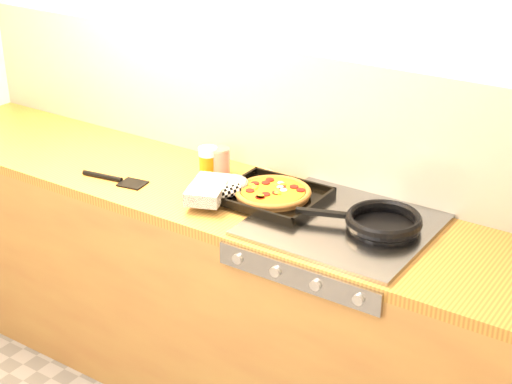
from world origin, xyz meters
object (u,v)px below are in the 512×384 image
Objects in this scene: pizza_on_tray at (256,192)px; frying_pan at (382,222)px; tomato_can at (219,162)px; juice_glass at (208,162)px.

frying_pan is (0.49, 0.04, -0.00)m from pizza_on_tray.
tomato_can is (-0.75, 0.08, 0.02)m from frying_pan.
juice_glass reaches higher than pizza_on_tray.
tomato_can reaches higher than pizza_on_tray.
juice_glass reaches higher than frying_pan.
juice_glass is at bearing -135.50° from tomato_can.
frying_pan is at bearing -3.70° from juice_glass.
pizza_on_tray reaches higher than frying_pan.
tomato_can is 0.05m from juice_glass.
juice_glass reaches higher than tomato_can.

